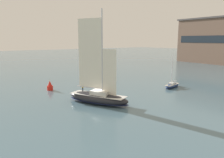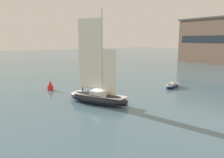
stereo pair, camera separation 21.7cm
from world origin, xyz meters
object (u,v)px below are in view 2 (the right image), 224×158
Objects in this scene: tree_shore_left at (191,46)px; channel_buoy at (50,86)px; sailboat_main at (98,97)px; sailboat_moored_mid_channel at (172,85)px.

tree_shore_left reaches higher than channel_buoy.
tree_shore_left is at bearing 115.39° from sailboat_main.
tree_shore_left is 0.70× the size of sailboat_main.
tree_shore_left is at bearing 105.40° from channel_buoy.
sailboat_main is 15.06m from channel_buoy.
sailboat_main is 2.07× the size of sailboat_moored_mid_channel.
channel_buoy is (-14.69, -3.29, -0.32)m from sailboat_main.
sailboat_moored_mid_channel is (36.31, -57.63, -7.26)m from tree_shore_left.
channel_buoy is at bearing -167.36° from sailboat_main.
sailboat_main is (37.15, -78.28, -6.56)m from tree_shore_left.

